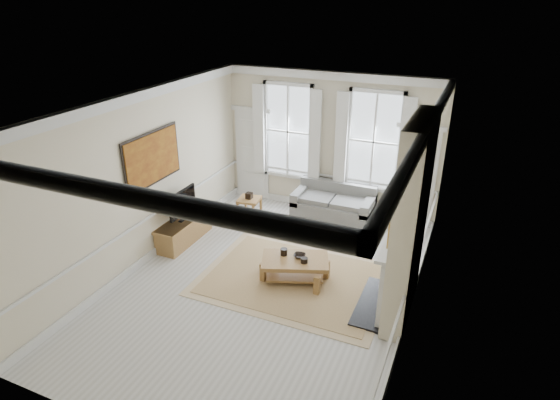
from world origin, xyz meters
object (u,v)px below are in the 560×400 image
at_px(side_table, 249,203).
at_px(sofa, 334,206).
at_px(tv_stand, 184,230).
at_px(coffee_table, 295,263).

bearing_deg(side_table, sofa, 26.34).
distance_m(side_table, tv_stand, 1.68).
height_order(side_table, tv_stand, side_table).
relative_size(sofa, tv_stand, 1.26).
relative_size(sofa, side_table, 3.15).
relative_size(coffee_table, tv_stand, 0.95).
distance_m(side_table, coffee_table, 2.67).
bearing_deg(tv_stand, coffee_table, -8.94).
xyz_separation_m(coffee_table, tv_stand, (-2.77, 0.44, -0.12)).
height_order(sofa, side_table, sofa).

